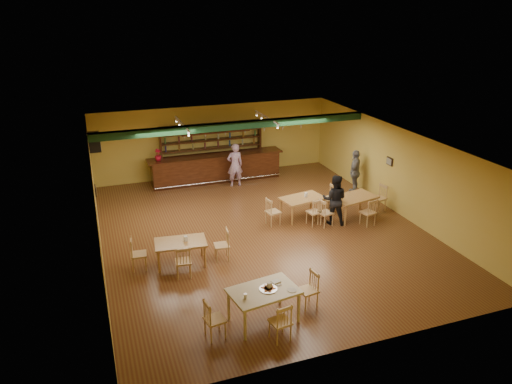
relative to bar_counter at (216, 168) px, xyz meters
name	(u,v)px	position (x,y,z in m)	size (l,w,h in m)	color
floor	(263,231)	(0.15, -5.15, -0.56)	(12.00, 12.00, 0.00)	#592F19
ceiling_beam	(236,126)	(0.15, -2.35, 2.31)	(10.00, 0.30, 0.25)	black
track_rail_left	(182,124)	(-1.65, -1.75, 2.38)	(0.05, 2.50, 0.05)	silver
track_rail_right	(267,117)	(1.55, -1.75, 2.38)	(0.05, 2.50, 0.05)	silver
ac_unit	(94,142)	(-4.65, -0.95, 1.79)	(0.34, 0.70, 0.48)	silver
picture_left	(95,190)	(-4.82, -4.15, 1.14)	(0.04, 0.34, 0.28)	black
picture_right	(390,161)	(5.12, -4.65, 1.14)	(0.04, 0.34, 0.28)	black
bar_counter	(216,168)	(0.00, 0.00, 0.00)	(5.58, 0.85, 1.13)	black
back_bar_hutch	(212,150)	(0.00, 0.63, 0.57)	(4.32, 0.40, 2.28)	black
poinsettia	(158,155)	(-2.34, 0.00, 0.80)	(0.26, 0.26, 0.47)	#B51028
dining_table_b	(302,207)	(1.82, -4.55, -0.20)	(1.45, 0.87, 0.73)	#AC723D
dining_table_c	(181,253)	(-2.75, -6.37, -0.21)	(1.42, 0.85, 0.71)	#AC723D
dining_table_d	(353,207)	(3.46, -5.16, -0.18)	(1.54, 0.92, 0.77)	#AC723D
near_table	(264,306)	(-1.47, -9.61, -0.15)	(1.55, 0.99, 0.83)	#CEBC8A
pizza_tray	(268,289)	(-1.36, -9.61, 0.27)	(0.40, 0.40, 0.01)	silver
parmesan_shaker	(245,296)	(-1.97, -9.78, 0.32)	(0.07, 0.07, 0.11)	#EAE5C6
napkin_stack	(276,282)	(-1.09, -9.39, 0.28)	(0.20, 0.15, 0.03)	white
pizza_server	(274,286)	(-1.20, -9.56, 0.28)	(0.32, 0.09, 0.00)	silver
side_plate	(292,290)	(-0.87, -9.83, 0.27)	(0.22, 0.22, 0.01)	white
patron_bar	(235,165)	(0.56, -0.83, 0.32)	(0.64, 0.42, 1.77)	purple
patron_right_a	(335,200)	(2.62, -5.35, 0.29)	(0.83, 0.65, 1.71)	black
patron_right_b	(355,172)	(4.66, -3.16, 0.31)	(1.02, 0.43, 1.75)	gray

